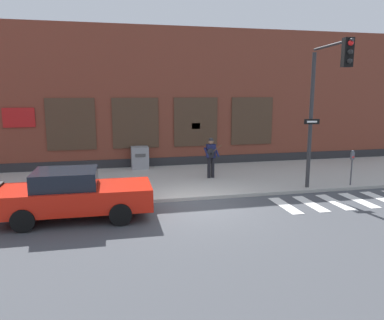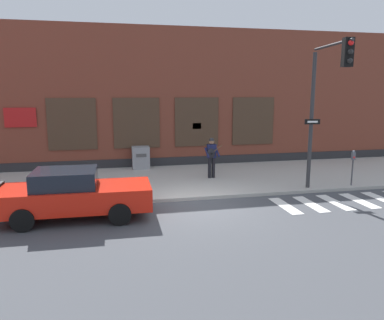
# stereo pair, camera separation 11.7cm
# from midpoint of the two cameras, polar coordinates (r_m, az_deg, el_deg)

# --- Properties ---
(ground_plane) EXTENTS (160.00, 160.00, 0.00)m
(ground_plane) POSITION_cam_midpoint_polar(r_m,az_deg,el_deg) (12.80, 1.10, -7.15)
(ground_plane) COLOR #424449
(sidewalk) EXTENTS (28.00, 5.99, 0.13)m
(sidewalk) POSITION_cam_midpoint_polar(r_m,az_deg,el_deg) (16.32, -1.95, -3.05)
(sidewalk) COLOR #ADAAA3
(sidewalk) RESTS_ON ground
(building_backdrop) EXTENTS (28.00, 4.06, 7.00)m
(building_backdrop) POSITION_cam_midpoint_polar(r_m,az_deg,el_deg) (20.80, -4.51, 9.36)
(building_backdrop) COLOR brown
(building_backdrop) RESTS_ON ground
(crosswalk) EXTENTS (5.20, 1.90, 0.01)m
(crosswalk) POSITION_cam_midpoint_polar(r_m,az_deg,el_deg) (14.49, 22.80, -5.86)
(crosswalk) COLOR silver
(crosswalk) RESTS_ON ground
(red_car) EXTENTS (4.63, 2.05, 1.53)m
(red_car) POSITION_cam_midpoint_polar(r_m,az_deg,el_deg) (12.02, -17.42, -4.98)
(red_car) COLOR red
(red_car) RESTS_ON ground
(busker) EXTENTS (0.73, 0.55, 1.75)m
(busker) POSITION_cam_midpoint_polar(r_m,az_deg,el_deg) (16.27, 3.20, 0.70)
(busker) COLOR black
(busker) RESTS_ON sidewalk
(traffic_light) EXTENTS (0.79, 2.84, 5.36)m
(traffic_light) POSITION_cam_midpoint_polar(r_m,az_deg,el_deg) (14.13, 19.79, 9.59)
(traffic_light) COLOR #2D2D30
(traffic_light) RESTS_ON sidewalk
(parking_meter) EXTENTS (0.13, 0.11, 1.44)m
(parking_meter) POSITION_cam_midpoint_polar(r_m,az_deg,el_deg) (16.28, 23.51, -0.34)
(parking_meter) COLOR #47474C
(parking_meter) RESTS_ON sidewalk
(utility_box) EXTENTS (0.83, 0.70, 1.08)m
(utility_box) POSITION_cam_midpoint_polar(r_m,az_deg,el_deg) (18.50, -7.63, 0.37)
(utility_box) COLOR gray
(utility_box) RESTS_ON sidewalk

